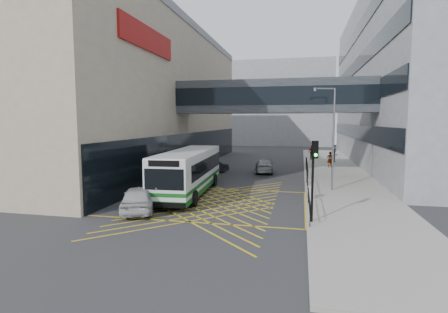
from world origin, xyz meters
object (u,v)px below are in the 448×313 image
Objects in this scene: car_silver at (264,166)px; traffic_light at (314,170)px; street_lamp at (331,132)px; pedestrian_c at (312,152)px; litter_bin at (311,192)px; car_dark at (213,167)px; bus at (189,171)px; pedestrian_a at (330,160)px; car_white at (139,198)px; pedestrian_b at (335,156)px.

traffic_light reaches higher than car_silver.
street_lamp is 3.94× the size of pedestrian_c.
street_lamp is at bearing 117.77° from car_silver.
car_dark is at bearing 132.24° from litter_bin.
traffic_light reaches higher than bus.
car_silver is at bearing 12.55° from pedestrian_a.
traffic_light is (9.31, -15.93, 2.19)m from car_dark.
car_silver is at bearing 100.57° from pedestrian_c.
car_white is at bearing 110.02° from car_dark.
car_silver is 2.62× the size of pedestrian_a.
pedestrian_b is at bearing 56.99° from bus.
car_silver is at bearing -163.79° from pedestrian_b.
bus is 8.70m from litter_bin.
street_lamp is at bearing -163.52° from car_white.
litter_bin is 22.07m from pedestrian_b.
pedestrian_c is (5.06, 12.04, 0.40)m from car_silver.
car_white is 29.84m from pedestrian_b.
pedestrian_a reaches higher than car_white.
bus is 2.74× the size of traffic_light.
traffic_light is at bearing -39.37° from bus.
car_white is 0.65× the size of street_lamp.
street_lamp is (11.31, 8.30, 3.65)m from car_white.
pedestrian_c is at bearing 88.41° from litter_bin.
litter_bin is (4.39, -12.16, -0.13)m from car_silver.
litter_bin is at bearing 121.78° from pedestrian_c.
car_white reaches higher than car_dark.
car_silver is 18.38m from traffic_light.
car_dark is at bearing 87.35° from pedestrian_c.
car_white is 15.30m from car_dark.
street_lamp is (10.02, 2.82, 2.74)m from bus.
street_lamp is (1.50, 8.94, 1.57)m from traffic_light.
bus reaches higher than pedestrian_b.
pedestrian_b is at bearing 65.52° from street_lamp.
pedestrian_a is at bearing 51.79° from bus.
car_silver is 1.10× the size of traffic_light.
bus reaches higher than car_white.
car_silver is at bearing 104.89° from street_lamp.
pedestrian_a is (10.98, 15.96, -0.65)m from bus.
street_lamp is 21.11m from pedestrian_c.
bus is at bearing 101.96° from pedestrian_c.
car_silver is at bearing -127.67° from car_white.
street_lamp reaches higher than pedestrian_b.
traffic_light reaches higher than litter_bin.
bus is 2.49× the size of car_silver.
bus is 12.40m from car_silver.
car_dark is 13.41m from street_lamp.
traffic_light is at bearing 97.99° from car_silver.
pedestrian_c is (0.67, 24.20, 0.53)m from litter_bin.
pedestrian_b is (1.93, 18.44, -3.43)m from street_lamp.
street_lamp is 5.30m from litter_bin.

